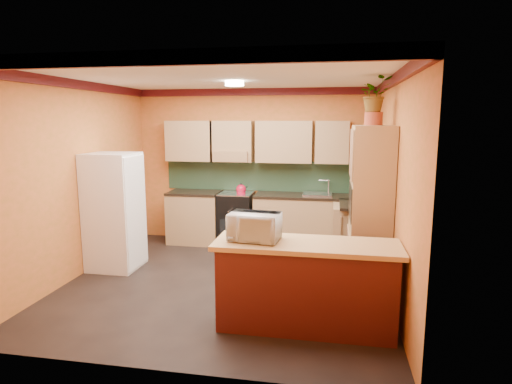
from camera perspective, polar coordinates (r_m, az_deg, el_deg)
room_shell at (r=5.77m, az=-3.35°, el=8.81°), size 4.24×4.24×2.72m
base_cabinets_back at (r=7.40m, az=2.09°, el=-3.90°), size 3.65×0.60×0.88m
countertop_back at (r=7.31m, az=2.11°, el=-0.39°), size 3.65×0.62×0.04m
stove at (r=7.51m, az=-2.65°, el=-3.59°), size 0.58×0.58×0.91m
kettle at (r=7.33m, az=-2.01°, el=0.44°), size 0.20×0.20×0.18m
sink at (r=7.23m, az=8.20°, el=-0.30°), size 0.48×0.40×0.03m
base_cabinets_right at (r=6.73m, az=13.59°, el=-5.55°), size 0.60×0.80×0.88m
countertop_right at (r=6.62m, az=13.75°, el=-1.71°), size 0.62×0.80×0.04m
fridge at (r=6.57m, az=-18.40°, el=-2.46°), size 0.68×0.66×1.70m
pantry at (r=5.60m, az=14.94°, el=-2.24°), size 0.48×0.90×2.10m
fern_pot at (r=5.53m, az=15.40°, el=9.40°), size 0.22×0.22×0.16m
fern at (r=5.54m, az=15.54°, el=12.44°), size 0.49×0.46×0.43m
breakfast_bar at (r=4.59m, az=6.65°, el=-12.59°), size 1.80×0.55×0.88m
bar_top at (r=4.43m, az=6.77°, el=-7.01°), size 1.90×0.65×0.05m
microwave at (r=4.45m, az=-0.22°, el=-4.63°), size 0.55×0.40×0.29m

